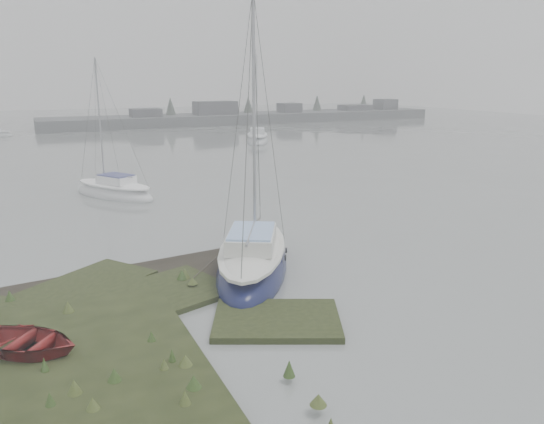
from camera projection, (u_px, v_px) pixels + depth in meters
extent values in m
plane|color=slate|center=(103.00, 165.00, 41.42)|extent=(160.00, 160.00, 0.00)
cube|color=#4C4F51|center=(251.00, 118.00, 80.02)|extent=(60.00, 8.00, 1.60)
cube|color=#424247|center=(146.00, 117.00, 72.39)|extent=(4.00, 3.00, 2.20)
cube|color=#424247|center=(215.00, 112.00, 76.39)|extent=(6.00, 3.00, 3.00)
cube|color=#424247|center=(289.00, 111.00, 81.36)|extent=(3.00, 3.00, 2.50)
cube|color=#424247|center=(355.00, 111.00, 86.34)|extent=(5.00, 3.00, 2.00)
cube|color=#424247|center=(385.00, 108.00, 88.70)|extent=(3.00, 3.00, 2.80)
cone|color=#384238|center=(171.00, 109.00, 75.58)|extent=(2.00, 2.00, 3.50)
cone|color=#384238|center=(248.00, 107.00, 80.50)|extent=(2.00, 2.00, 3.50)
cone|color=#384238|center=(317.00, 106.00, 85.42)|extent=(2.00, 2.00, 3.50)
cone|color=#384238|center=(364.00, 104.00, 89.11)|extent=(2.00, 2.00, 3.50)
ellipsoid|color=#0D1237|center=(253.00, 267.00, 18.81)|extent=(5.58, 7.55, 1.77)
ellipsoid|color=silver|center=(253.00, 248.00, 18.64)|extent=(4.71, 6.50, 0.50)
cube|color=silver|center=(252.00, 239.00, 18.23)|extent=(2.57, 2.94, 0.52)
cube|color=#92B2E4|center=(252.00, 231.00, 18.15)|extent=(2.37, 2.71, 0.08)
cylinder|color=#939399|center=(254.00, 116.00, 18.42)|extent=(0.11, 0.11, 8.33)
cylinder|color=#939399|center=(251.00, 233.00, 17.95)|extent=(1.47, 2.61, 0.09)
ellipsoid|color=silver|center=(114.00, 195.00, 30.56)|extent=(4.82, 6.03, 1.44)
ellipsoid|color=white|center=(114.00, 185.00, 30.42)|extent=(4.08, 5.18, 0.41)
cube|color=white|center=(116.00, 179.00, 30.20)|extent=(2.16, 2.39, 0.42)
cube|color=navy|center=(116.00, 175.00, 30.14)|extent=(2.00, 2.20, 0.07)
cylinder|color=#939399|center=(100.00, 120.00, 29.90)|extent=(0.09, 0.09, 6.76)
cylinder|color=#939399|center=(118.00, 175.00, 30.05)|extent=(1.34, 2.03, 0.08)
ellipsoid|color=#B3B8BD|center=(257.00, 141.00, 55.92)|extent=(4.78, 7.20, 1.67)
ellipsoid|color=white|center=(257.00, 135.00, 55.75)|extent=(4.02, 6.21, 0.47)
cube|color=white|center=(257.00, 131.00, 55.37)|extent=(2.28, 2.74, 0.49)
cube|color=silver|center=(257.00, 128.00, 55.30)|extent=(2.11, 2.53, 0.08)
cylinder|color=#939399|center=(257.00, 93.00, 55.55)|extent=(0.11, 0.11, 7.85)
cylinder|color=#939399|center=(257.00, 129.00, 55.11)|extent=(1.16, 2.56, 0.09)
imported|color=maroon|center=(25.00, 341.00, 12.77)|extent=(3.39, 3.28, 0.57)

